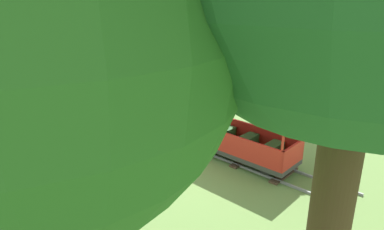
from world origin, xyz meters
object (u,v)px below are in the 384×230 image
conductor_person (134,98)px  passenger_car (235,135)px  oak_tree_distant (38,51)px  locomotive (160,108)px

conductor_person → passenger_car: bearing=-61.5°
passenger_car → oak_tree_distant: size_ratio=0.68×
passenger_car → conductor_person: size_ratio=1.45×
locomotive → passenger_car: bearing=-90.0°
locomotive → oak_tree_distant: size_ratio=0.42×
passenger_car → conductor_person: (-0.88, 1.63, 0.53)m
conductor_person → oak_tree_distant: oak_tree_distant is taller
locomotive → passenger_car: size_ratio=0.61×
passenger_car → locomotive: bearing=90.0°
locomotive → passenger_car: locomotive is taller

